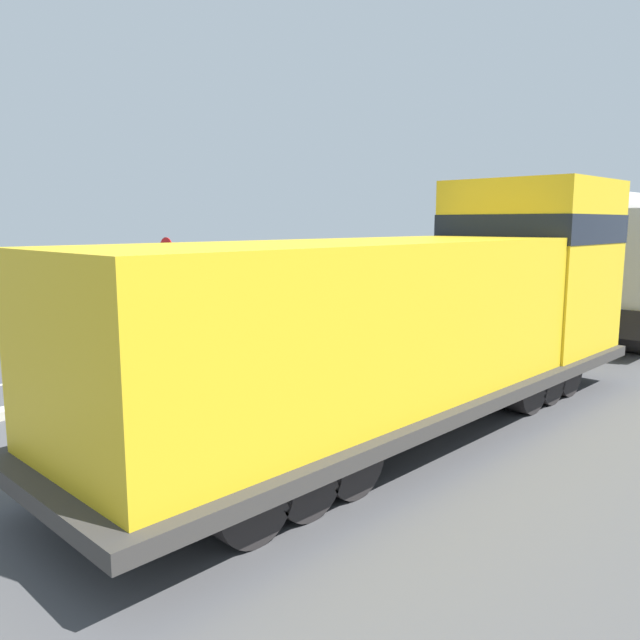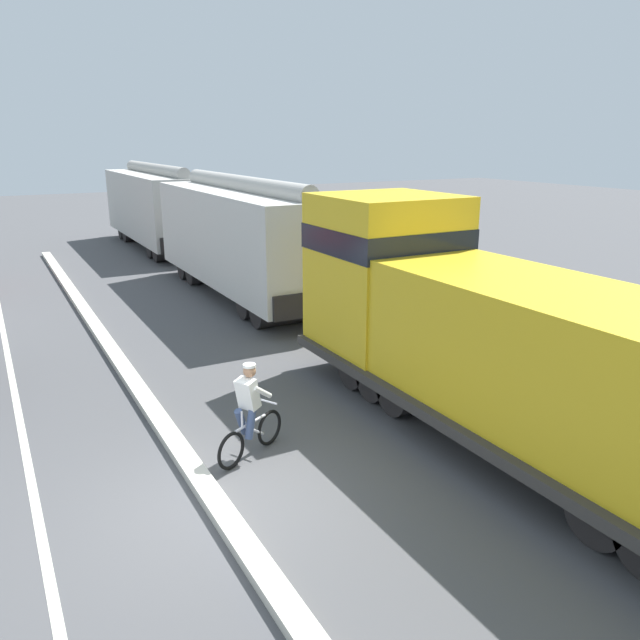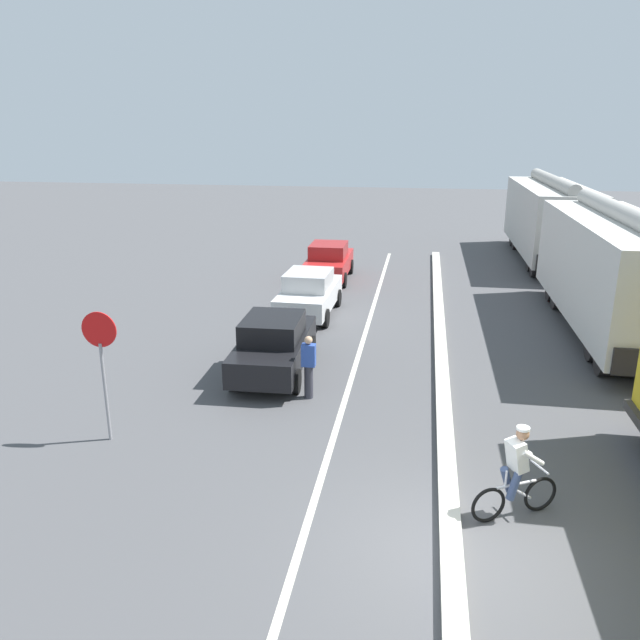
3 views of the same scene
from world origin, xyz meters
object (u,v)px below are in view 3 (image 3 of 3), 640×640
Objects in this scene: hopper_car_middle at (549,219)px; stop_sign at (101,352)px; hopper_car_lead at (615,271)px; pedestrian_by_cars at (309,366)px; parked_car_black at (274,344)px; cyclist at (516,475)px; parked_car_red at (329,261)px; parked_car_white at (309,293)px.

hopper_car_middle reaches higher than stop_sign.
hopper_car_lead is 10.93m from pedestrian_by_cars.
stop_sign is at bearing -143.26° from hopper_car_lead.
hopper_car_lead reaches higher than parked_car_black.
cyclist reaches higher than parked_car_black.
pedestrian_by_cars is at bearing -83.60° from parked_car_red.
hopper_car_lead is 10.03m from parked_car_white.
parked_car_white is at bearing -88.76° from parked_car_red.
parked_car_white and pedestrian_by_cars have the same top height.
parked_car_red is (-10.06, 5.80, -1.26)m from hopper_car_lead.
parked_car_white is 1.00× the size of parked_car_red.
parked_car_black is 5.17m from stop_sign.
parked_car_red is 17.59m from cyclist.
parked_car_red is at bearing 150.02° from hopper_car_lead.
hopper_car_lead is 11.60m from hopper_car_middle.
stop_sign reaches higher than pedestrian_by_cars.
hopper_car_middle reaches higher than cyclist.
cyclist is (-4.28, -10.81, -1.26)m from hopper_car_lead.
parked_car_red and pedestrian_by_cars have the same top height.
parked_car_white is at bearing 90.38° from parked_car_black.
parked_car_white is at bearing -131.63° from hopper_car_middle.
pedestrian_by_cars is at bearing 36.21° from stop_sign.
stop_sign is (-2.62, -4.29, 1.21)m from parked_car_black.
hopper_car_lead is 11.19m from parked_car_black.
hopper_car_lead reaches higher than parked_car_white.
stop_sign is (-2.58, -9.76, 1.21)m from parked_car_white.
parked_car_white is at bearing 177.63° from hopper_car_lead.
parked_car_red is at bearing 91.24° from parked_car_white.
hopper_car_lead is 11.68m from parked_car_red.
parked_car_black is 1.01× the size of parked_car_red.
cyclist is at bearing -63.23° from parked_car_white.
hopper_car_middle is 3.68× the size of stop_sign.
parked_car_red is at bearing 90.81° from parked_car_black.
hopper_car_lead and hopper_car_middle have the same top height.
pedestrian_by_cars is (3.85, 2.82, -1.18)m from stop_sign.
parked_car_black is 8.04m from cyclist.
parked_car_black is (-9.91, -16.66, -1.26)m from hopper_car_middle.
hopper_car_lead is at bearing -2.37° from parked_car_white.
stop_sign is (-8.24, 1.46, 1.21)m from cyclist.
hopper_car_middle is at bearing 48.37° from parked_car_white.
parked_car_red is 1.46× the size of stop_sign.
hopper_car_middle is 20.14m from pedestrian_by_cars.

